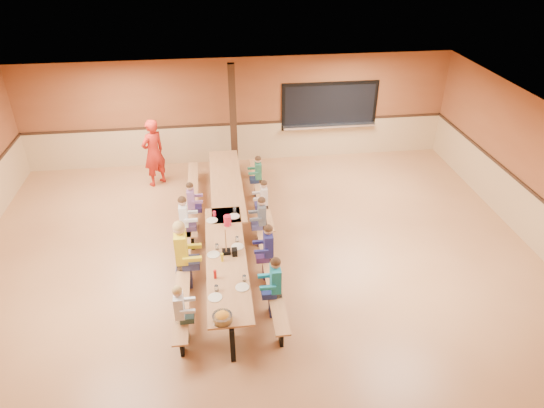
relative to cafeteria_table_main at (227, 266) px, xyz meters
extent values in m
plane|color=#9F643C|center=(0.67, 0.72, -0.53)|extent=(12.00, 12.00, 0.00)
cube|color=brown|center=(0.67, 5.72, 0.97)|extent=(12.00, 0.04, 3.00)
cube|color=white|center=(0.67, 0.72, 2.47)|extent=(12.00, 10.00, 0.04)
cube|color=black|center=(3.27, 5.69, 1.02)|extent=(2.60, 0.06, 1.20)
cube|color=silver|center=(3.27, 5.60, 0.45)|extent=(2.70, 0.28, 0.06)
cube|color=black|center=(0.47, 5.12, 0.97)|extent=(0.18, 0.18, 3.00)
cube|color=#AE7445|center=(0.00, 0.00, 0.19)|extent=(0.75, 3.60, 0.04)
cube|color=black|center=(0.00, -1.55, -0.18)|extent=(0.08, 0.60, 0.70)
cube|color=black|center=(0.00, 1.55, -0.18)|extent=(0.08, 0.60, 0.70)
cube|color=#AE7445|center=(-0.83, 0.00, -0.09)|extent=(0.26, 3.60, 0.04)
cube|color=black|center=(-0.83, 0.00, -0.32)|extent=(0.06, 0.18, 0.41)
cube|color=#AE7445|center=(0.83, 0.00, -0.09)|extent=(0.26, 3.60, 0.04)
cube|color=black|center=(0.83, 0.00, -0.32)|extent=(0.06, 0.18, 0.41)
cube|color=#AE7445|center=(0.14, 2.97, 0.19)|extent=(0.75, 3.60, 0.04)
cube|color=black|center=(0.14, 1.42, -0.18)|extent=(0.08, 0.60, 0.70)
cube|color=black|center=(0.14, 4.52, -0.18)|extent=(0.08, 0.60, 0.70)
cube|color=#AE7445|center=(-0.68, 2.97, -0.09)|extent=(0.26, 3.60, 0.04)
cube|color=black|center=(-0.68, 2.97, -0.32)|extent=(0.06, 0.18, 0.41)
cube|color=#AE7445|center=(0.97, 2.97, -0.09)|extent=(0.26, 3.60, 0.04)
cube|color=black|center=(0.97, 2.97, -0.32)|extent=(0.06, 0.18, 0.41)
imported|color=#B11F14|center=(-1.67, 4.50, 0.39)|extent=(0.79, 0.77, 1.83)
cylinder|color=red|center=(0.08, 1.09, 0.32)|extent=(0.16, 0.16, 0.22)
cube|color=black|center=(0.17, 0.05, 0.28)|extent=(0.10, 0.14, 0.13)
cylinder|color=yellow|center=(-0.08, -0.11, 0.30)|extent=(0.06, 0.06, 0.17)
cylinder|color=#B2140F|center=(-0.22, -0.58, 0.30)|extent=(0.06, 0.06, 0.17)
cube|color=black|center=(0.01, 0.13, 0.24)|extent=(0.16, 0.16, 0.06)
cube|color=#AE7445|center=(0.01, 0.13, 0.52)|extent=(0.02, 0.09, 0.50)
camera|label=1|loc=(-0.07, -7.32, 5.74)|focal=32.00mm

